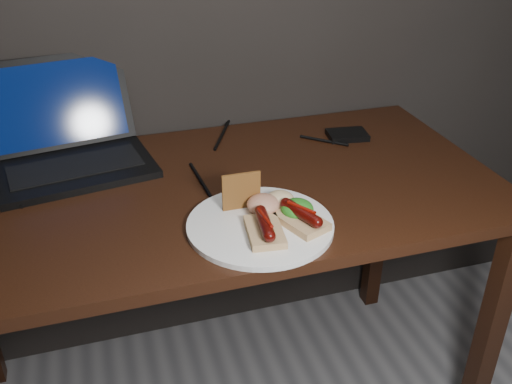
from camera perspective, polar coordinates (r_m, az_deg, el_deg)
The scene contains 11 objects.
desk at distance 1.41m, azimuth -4.55°, elevation -2.64°, with size 1.40×0.70×0.75m.
laptop at distance 1.52m, azimuth -18.24°, elevation 4.62°, with size 0.42×0.38×0.25m.
hard_drive at distance 1.63m, azimuth 9.12°, elevation 5.65°, with size 0.11×0.08×0.02m, color black.
desk_cables at distance 1.49m, azimuth -6.89°, elevation 3.34°, with size 0.88×0.45×0.01m.
plate at distance 1.20m, azimuth 0.42°, elevation -3.33°, with size 0.31×0.31×0.01m, color white.
bread_sausage_center at distance 1.15m, azimuth 0.89°, elevation -3.62°, with size 0.08×0.12×0.04m.
bread_sausage_right at distance 1.19m, azimuth 4.51°, elevation -2.54°, with size 0.11×0.13×0.04m.
crispbread at distance 1.23m, azimuth -1.48°, elevation 0.10°, with size 0.09×0.01×0.09m, color #945928.
salad_greens at distance 1.21m, azimuth 4.14°, elevation -1.70°, with size 0.07×0.07×0.04m, color #1B6113.
salsa_mound at distance 1.22m, azimuth 0.75°, elevation -1.24°, with size 0.07×0.07×0.04m, color maroon.
coleslaw_mound at distance 1.25m, azimuth 2.42°, elevation -0.78°, with size 0.06×0.06×0.04m, color beige.
Camera 1 is at (-0.24, 0.21, 1.41)m, focal length 40.00 mm.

